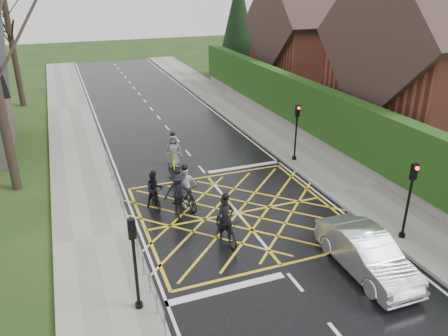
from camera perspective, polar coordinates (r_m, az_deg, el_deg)
ground at (r=18.92m, az=1.81°, el=-5.90°), size 120.00×120.00×0.00m
road at (r=18.92m, az=1.81°, el=-5.89°), size 9.00×80.00×0.01m
sidewalk_right at (r=21.67m, az=16.65°, el=-2.71°), size 3.00×80.00×0.15m
sidewalk_left at (r=17.77m, az=-16.60°, el=-8.84°), size 3.00×80.00×0.15m
stone_wall at (r=27.00m, az=12.22°, el=3.65°), size 0.50×38.00×0.70m
hedge at (r=26.47m, az=12.54°, el=7.21°), size 0.90×38.00×2.80m
house_near at (r=28.92m, az=27.25°, el=11.93°), size 11.80×9.80×11.30m
house_far at (r=39.66m, az=12.07°, el=15.92°), size 9.80×8.80×10.30m
conifer at (r=44.82m, az=1.87°, el=18.04°), size 4.60×4.60×10.00m
tree_far at (r=37.35m, az=-26.64°, el=18.01°), size 8.40×8.40×10.40m
railing_south at (r=14.56m, az=-10.17°, el=-12.70°), size 0.05×5.04×1.03m
railing_north at (r=21.06m, az=-14.23°, el=-1.07°), size 0.05×6.04×1.03m
traffic_light_ne at (r=23.79m, az=9.38°, el=4.51°), size 0.24×0.31×3.21m
traffic_light_se at (r=17.64m, az=22.93°, el=-4.13°), size 0.24×0.31×3.21m
traffic_light_sw at (r=13.20m, az=-11.52°, el=-12.38°), size 0.24×0.31×3.21m
cyclist_rear at (r=16.79m, az=0.29°, el=-7.49°), size 0.73×2.05×1.99m
cyclist_back at (r=19.42m, az=-9.03°, el=-3.23°), size 0.78×1.72×1.72m
cyclist_mid at (r=18.72m, az=-5.97°, el=-3.78°), size 1.35×2.21×2.04m
cyclist_front at (r=19.15m, az=-5.02°, el=-3.09°), size 1.14×2.08×2.01m
cyclist_lead at (r=23.35m, az=-6.56°, el=1.71°), size 1.18×2.11×1.94m
car at (r=15.87m, az=18.11°, el=-10.52°), size 1.61×4.39×1.44m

